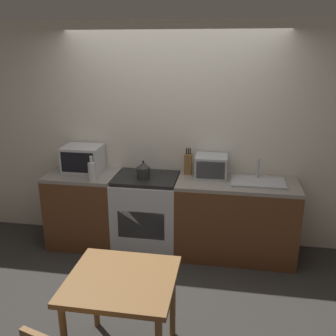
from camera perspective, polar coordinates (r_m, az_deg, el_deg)
The scene contains 12 objects.
ground_plane at distance 4.06m, azimuth -1.50°, elevation -16.79°, with size 16.00×16.00×0.00m, color #33302D.
wall_back at distance 4.46m, azimuth 0.84°, elevation 4.79°, with size 10.00×0.06×2.60m.
counter_left_run at distance 4.68m, azimuth -12.53°, elevation -5.98°, with size 0.81×0.62×0.90m.
counter_right_run at distance 4.37m, azimuth 10.23°, elevation -7.61°, with size 1.33×0.62×0.90m.
stove_range at distance 4.46m, azimuth -3.24°, elevation -6.81°, with size 0.74×0.62×0.90m.
kettle at distance 4.22m, azimuth -3.78°, elevation -0.36°, with size 0.15×0.15×0.21m.
microwave at distance 4.58m, azimuth -12.84°, elevation 1.45°, with size 0.44×0.36×0.30m.
bottle at distance 4.23m, azimuth -11.55°, elevation -0.44°, with size 0.08×0.08×0.28m.
knife_block at distance 4.35m, azimuth 3.08°, elevation 0.66°, with size 0.09×0.09×0.31m.
toaster_oven at distance 4.28m, azimuth 6.61°, elevation 0.28°, with size 0.36×0.32×0.25m.
sink_basin at distance 4.21m, azimuth 13.56°, elevation -1.99°, with size 0.58×0.35×0.24m.
dining_table at distance 2.91m, azimuth -7.06°, elevation -17.95°, with size 0.79×0.72×0.72m.
Camera 1 is at (0.65, -3.27, 2.32)m, focal length 40.00 mm.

